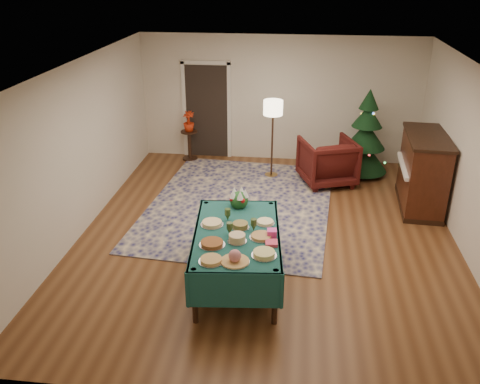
# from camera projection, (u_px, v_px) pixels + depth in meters

# --- Properties ---
(room_shell) EXTENTS (7.00, 7.00, 7.00)m
(room_shell) POSITION_uv_depth(u_px,v_px,m) (269.00, 156.00, 7.74)
(room_shell) COLOR #593319
(room_shell) RESTS_ON ground
(doorway) EXTENTS (1.08, 0.04, 2.16)m
(doorway) POSITION_uv_depth(u_px,v_px,m) (207.00, 109.00, 11.16)
(doorway) COLOR black
(doorway) RESTS_ON ground
(rug) EXTENTS (3.53, 4.45, 0.02)m
(rug) POSITION_uv_depth(u_px,v_px,m) (240.00, 204.00, 9.28)
(rug) COLOR #15174E
(rug) RESTS_ON ground
(buffet_table) EXTENTS (1.35, 2.09, 0.77)m
(buffet_table) POSITION_uv_depth(u_px,v_px,m) (237.00, 242.00, 6.83)
(buffet_table) COLOR black
(buffet_table) RESTS_ON ground
(platter_0) EXTENTS (0.31, 0.31, 0.05)m
(platter_0) POSITION_uv_depth(u_px,v_px,m) (211.00, 260.00, 6.10)
(platter_0) COLOR silver
(platter_0) RESTS_ON buffet_table
(platter_1) EXTENTS (0.36, 0.36, 0.17)m
(platter_1) POSITION_uv_depth(u_px,v_px,m) (235.00, 258.00, 6.07)
(platter_1) COLOR silver
(platter_1) RESTS_ON buffet_table
(platter_2) EXTENTS (0.32, 0.32, 0.06)m
(platter_2) POSITION_uv_depth(u_px,v_px,m) (264.00, 254.00, 6.22)
(platter_2) COLOR silver
(platter_2) RESTS_ON buffet_table
(platter_3) EXTENTS (0.33, 0.33, 0.05)m
(platter_3) POSITION_uv_depth(u_px,v_px,m) (212.00, 243.00, 6.45)
(platter_3) COLOR silver
(platter_3) RESTS_ON buffet_table
(platter_4) EXTENTS (0.25, 0.25, 0.11)m
(platter_4) POSITION_uv_depth(u_px,v_px,m) (237.00, 238.00, 6.52)
(platter_4) COLOR silver
(platter_4) RESTS_ON buffet_table
(platter_5) EXTENTS (0.31, 0.31, 0.04)m
(platter_5) POSITION_uv_depth(u_px,v_px,m) (261.00, 236.00, 6.62)
(platter_5) COLOR silver
(platter_5) RESTS_ON buffet_table
(platter_6) EXTENTS (0.32, 0.32, 0.05)m
(platter_6) POSITION_uv_depth(u_px,v_px,m) (212.00, 223.00, 6.94)
(platter_6) COLOR silver
(platter_6) RESTS_ON buffet_table
(platter_7) EXTENTS (0.24, 0.24, 0.07)m
(platter_7) POSITION_uv_depth(u_px,v_px,m) (240.00, 225.00, 6.87)
(platter_7) COLOR silver
(platter_7) RESTS_ON buffet_table
(platter_8) EXTENTS (0.26, 0.26, 0.04)m
(platter_8) POSITION_uv_depth(u_px,v_px,m) (265.00, 222.00, 6.98)
(platter_8) COLOR silver
(platter_8) RESTS_ON buffet_table
(goblet_0) EXTENTS (0.08, 0.08, 0.18)m
(goblet_0) POSITION_uv_depth(u_px,v_px,m) (228.00, 214.00, 7.03)
(goblet_0) COLOR #2D471E
(goblet_0) RESTS_ON buffet_table
(goblet_1) EXTENTS (0.08, 0.08, 0.18)m
(goblet_1) POSITION_uv_depth(u_px,v_px,m) (254.00, 225.00, 6.76)
(goblet_1) COLOR #2D471E
(goblet_1) RESTS_ON buffet_table
(goblet_2) EXTENTS (0.08, 0.08, 0.18)m
(goblet_2) POSITION_uv_depth(u_px,v_px,m) (230.00, 228.00, 6.66)
(goblet_2) COLOR #2D471E
(goblet_2) RESTS_ON buffet_table
(napkin_stack) EXTENTS (0.17, 0.17, 0.04)m
(napkin_stack) POSITION_uv_depth(u_px,v_px,m) (271.00, 243.00, 6.47)
(napkin_stack) COLOR #E43F62
(napkin_stack) RESTS_ON buffet_table
(gift_box) EXTENTS (0.14, 0.14, 0.10)m
(gift_box) POSITION_uv_depth(u_px,v_px,m) (272.00, 233.00, 6.64)
(gift_box) COLOR #F544AB
(gift_box) RESTS_ON buffet_table
(centerpiece) EXTENTS (0.28, 0.28, 0.32)m
(centerpiece) POSITION_uv_depth(u_px,v_px,m) (239.00, 198.00, 7.41)
(centerpiece) COLOR #1E4C1E
(centerpiece) RESTS_ON buffet_table
(armchair) EXTENTS (1.23, 1.19, 1.01)m
(armchair) POSITION_uv_depth(u_px,v_px,m) (327.00, 159.00, 9.99)
(armchair) COLOR #41100E
(armchair) RESTS_ON ground
(floor_lamp) EXTENTS (0.38, 0.38, 1.59)m
(floor_lamp) POSITION_uv_depth(u_px,v_px,m) (273.00, 112.00, 9.98)
(floor_lamp) COLOR #A57F3F
(floor_lamp) RESTS_ON ground
(side_table) EXTENTS (0.37, 0.37, 0.66)m
(side_table) POSITION_uv_depth(u_px,v_px,m) (190.00, 146.00, 11.27)
(side_table) COLOR black
(side_table) RESTS_ON ground
(potted_plant) EXTENTS (0.25, 0.44, 0.25)m
(potted_plant) POSITION_uv_depth(u_px,v_px,m) (189.00, 126.00, 11.08)
(potted_plant) COLOR red
(potted_plant) RESTS_ON side_table
(christmas_tree) EXTENTS (1.19, 1.19, 1.79)m
(christmas_tree) POSITION_uv_depth(u_px,v_px,m) (366.00, 137.00, 10.30)
(christmas_tree) COLOR black
(christmas_tree) RESTS_ON ground
(piano) EXTENTS (0.82, 1.59, 1.34)m
(piano) POSITION_uv_depth(u_px,v_px,m) (423.00, 172.00, 8.98)
(piano) COLOR black
(piano) RESTS_ON ground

